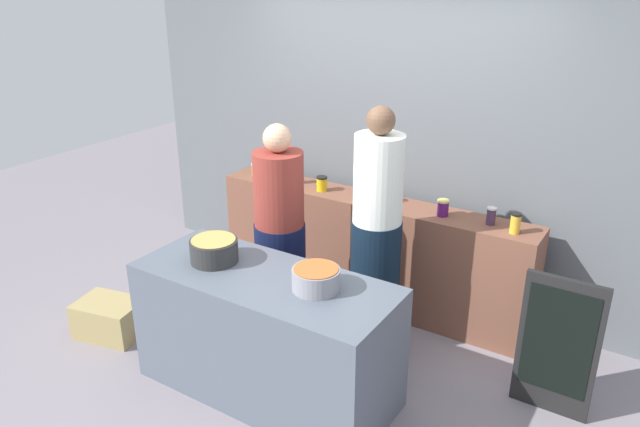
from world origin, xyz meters
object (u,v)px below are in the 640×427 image
preserve_jar_7 (515,223)px  cook_with_tongs (280,243)px  preserve_jar_5 (443,208)px  cook_in_cap (376,245)px  preserve_jar_3 (322,184)px  preserve_jar_4 (382,194)px  preserve_jar_0 (256,170)px  cooking_pot_center (316,279)px  preserve_jar_1 (267,171)px  preserve_jar_2 (294,175)px  cooking_pot_left (214,250)px  chalkboard_sign (557,346)px  bread_crate (110,318)px  preserve_jar_6 (491,216)px

preserve_jar_7 → cook_with_tongs: (-1.51, -0.70, -0.25)m
preserve_jar_5 → cook_in_cap: (-0.27, -0.55, -0.15)m
preserve_jar_3 → preserve_jar_4: 0.55m
preserve_jar_0 → preserve_jar_7: size_ratio=0.78×
cook_with_tongs → preserve_jar_5: bearing=37.3°
preserve_jar_0 → cooking_pot_center: bearing=-41.9°
preserve_jar_1 → preserve_jar_2: size_ratio=0.98×
preserve_jar_1 → preserve_jar_4: size_ratio=0.97×
cooking_pot_left → preserve_jar_0: bearing=117.8°
preserve_jar_3 → chalkboard_sign: size_ratio=0.13×
preserve_jar_0 → cook_in_cap: (1.47, -0.54, -0.15)m
preserve_jar_7 → bread_crate: (-2.58, -1.47, -0.85)m
preserve_jar_1 → bread_crate: 1.75m
cooking_pot_left → cook_with_tongs: cook_with_tongs is taller
preserve_jar_0 → preserve_jar_1: bearing=-8.1°
preserve_jar_5 → preserve_jar_6: 0.35m
preserve_jar_3 → cooking_pot_left: 1.36m
preserve_jar_1 → preserve_jar_7: (2.15, -0.00, 0.00)m
cooking_pot_center → cook_with_tongs: cook_with_tongs is taller
preserve_jar_2 → preserve_jar_0: bearing=-178.3°
preserve_jar_7 → bread_crate: size_ratio=0.31×
preserve_jar_0 → preserve_jar_4: preserve_jar_4 is taller
preserve_jar_2 → preserve_jar_6: (1.70, 0.03, -0.01)m
preserve_jar_2 → cook_in_cap: cook_in_cap is taller
bread_crate → cooking_pot_center: bearing=5.2°
preserve_jar_1 → chalkboard_sign: bearing=-11.9°
bread_crate → preserve_jar_2: bearing=65.3°
preserve_jar_3 → preserve_jar_5: bearing=1.2°
cook_in_cap → preserve_jar_7: bearing=32.5°
cooking_pot_center → cook_with_tongs: 0.95m
preserve_jar_2 → cooking_pot_left: size_ratio=0.46×
cooking_pot_center → preserve_jar_1: bearing=135.8°
preserve_jar_3 → preserve_jar_5: preserve_jar_5 is taller
preserve_jar_2 → cook_with_tongs: (0.38, -0.73, -0.25)m
preserve_jar_7 → preserve_jar_5: bearing=176.5°
preserve_jar_4 → cook_in_cap: size_ratio=0.08×
preserve_jar_5 → preserve_jar_6: (0.35, 0.03, 0.00)m
preserve_jar_3 → preserve_jar_2: bearing=175.8°
preserve_jar_6 → preserve_jar_7: (0.19, -0.06, 0.01)m
cook_with_tongs → bread_crate: size_ratio=3.41×
preserve_jar_3 → cooking_pot_center: preserve_jar_3 is taller
preserve_jar_2 → cooking_pot_center: bearing=-50.9°
preserve_jar_1 → cook_in_cap: bearing=-21.1°
preserve_jar_2 → preserve_jar_7: preserve_jar_7 is taller
preserve_jar_1 → cooking_pot_center: bearing=-44.2°
preserve_jar_1 → cook_with_tongs: size_ratio=0.09×
preserve_jar_7 → cook_with_tongs: bearing=-155.1°
preserve_jar_3 → preserve_jar_6: size_ratio=0.93×
cooking_pot_left → bread_crate: size_ratio=0.65×
cook_in_cap → preserve_jar_2: bearing=153.1°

